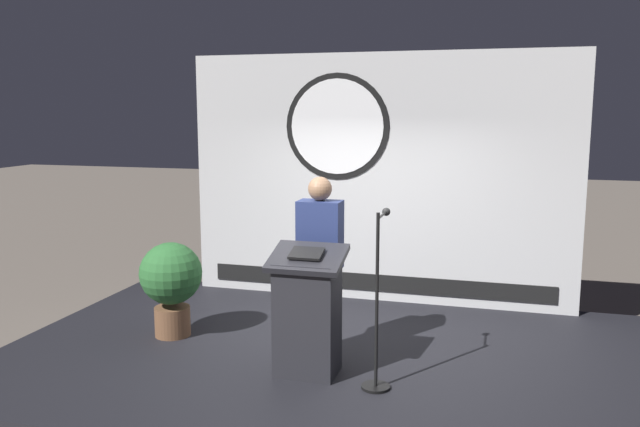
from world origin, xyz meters
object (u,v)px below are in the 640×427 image
object	(u,v)px
podium	(307,313)
speaker_person	(320,265)
microphone_stand	(378,326)
potted_plant	(171,280)

from	to	relation	value
podium	speaker_person	distance (m)	0.58
speaker_person	microphone_stand	world-z (taller)	speaker_person
podium	speaker_person	xyz separation A→B (m)	(-0.02, 0.48, 0.32)
speaker_person	microphone_stand	bearing A→B (deg)	-41.36
microphone_stand	potted_plant	distance (m)	2.33
podium	speaker_person	size ratio (longest dim) A/B	0.67
microphone_stand	potted_plant	size ratio (longest dim) A/B	1.53
podium	microphone_stand	size ratio (longest dim) A/B	0.76
podium	potted_plant	bearing A→B (deg)	161.25
podium	microphone_stand	world-z (taller)	microphone_stand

